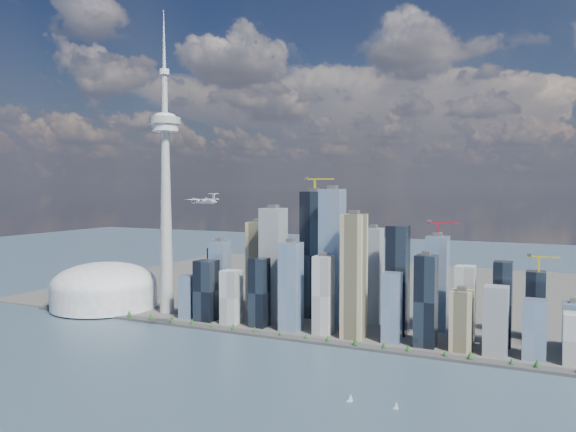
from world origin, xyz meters
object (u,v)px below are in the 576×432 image
at_px(airplane, 204,201).
at_px(dome_stadium, 105,288).
at_px(needle_tower, 166,186).
at_px(sailboat_east, 396,406).
at_px(sailboat_west, 350,399).

bearing_deg(airplane, dome_stadium, 175.78).
bearing_deg(needle_tower, airplane, -40.80).
height_order(needle_tower, airplane, needle_tower).
bearing_deg(dome_stadium, sailboat_east, -21.47).
xyz_separation_m(airplane, sailboat_west, (250.54, -93.91, -212.10)).
distance_m(airplane, sailboat_east, 379.89).
distance_m(dome_stadium, sailboat_east, 682.49).
xyz_separation_m(dome_stadium, airplane, (333.19, -156.75, 175.82)).
bearing_deg(dome_stadium, needle_tower, 4.09).
bearing_deg(airplane, needle_tower, 160.17).
bearing_deg(sailboat_east, dome_stadium, 158.83).
relative_size(dome_stadium, airplane, 3.44).
relative_size(dome_stadium, sailboat_west, 20.35).
bearing_deg(sailboat_east, needle_tower, 152.60).
height_order(needle_tower, dome_stadium, needle_tower).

